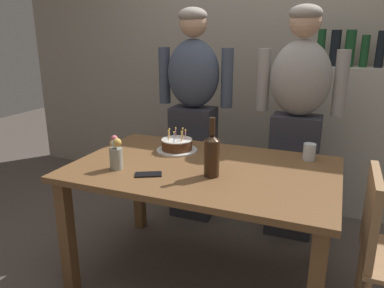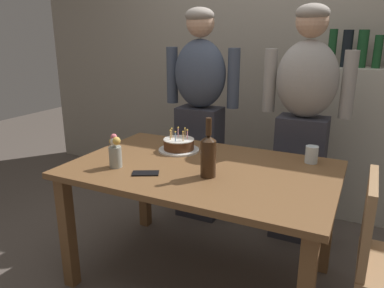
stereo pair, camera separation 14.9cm
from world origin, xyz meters
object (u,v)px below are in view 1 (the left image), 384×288
(person_man_bearded, at_px, (193,113))
(person_woman_cardigan, at_px, (297,122))
(water_glass_near, at_px, (309,152))
(birthday_cake, at_px, (177,146))
(cell_phone, at_px, (148,174))
(wine_bottle, at_px, (212,154))
(flower_vase, at_px, (116,153))

(person_man_bearded, height_order, person_woman_cardigan, same)
(water_glass_near, bearing_deg, birthday_cake, -170.13)
(water_glass_near, distance_m, cell_phone, 0.98)
(wine_bottle, height_order, person_woman_cardigan, person_woman_cardigan)
(wine_bottle, relative_size, person_woman_cardigan, 0.19)
(water_glass_near, distance_m, person_woman_cardigan, 0.45)
(flower_vase, bearing_deg, birthday_cake, 67.20)
(birthday_cake, relative_size, water_glass_near, 2.61)
(person_man_bearded, bearing_deg, water_glass_near, 155.62)
(birthday_cake, distance_m, wine_bottle, 0.49)
(water_glass_near, bearing_deg, person_woman_cardigan, 107.18)
(birthday_cake, bearing_deg, flower_vase, -112.80)
(flower_vase, distance_m, person_woman_cardigan, 1.31)
(cell_phone, relative_size, person_woman_cardigan, 0.09)
(person_woman_cardigan, bearing_deg, cell_phone, 57.09)
(birthday_cake, relative_size, person_man_bearded, 0.16)
(water_glass_near, height_order, person_woman_cardigan, person_woman_cardigan)
(birthday_cake, bearing_deg, wine_bottle, -42.96)
(water_glass_near, distance_m, wine_bottle, 0.66)
(birthday_cake, bearing_deg, cell_phone, -85.86)
(water_glass_near, relative_size, person_woman_cardigan, 0.06)
(wine_bottle, xyz_separation_m, person_man_bearded, (-0.46, 0.89, 0.01))
(cell_phone, height_order, person_woman_cardigan, person_woman_cardigan)
(person_man_bearded, bearing_deg, person_woman_cardigan, -180.00)
(birthday_cake, xyz_separation_m, wine_bottle, (0.35, -0.33, 0.09))
(water_glass_near, relative_size, cell_phone, 0.71)
(water_glass_near, relative_size, wine_bottle, 0.32)
(wine_bottle, xyz_separation_m, flower_vase, (-0.53, -0.10, -0.03))
(birthday_cake, distance_m, flower_vase, 0.47)
(birthday_cake, height_order, person_woman_cardigan, person_woman_cardigan)
(water_glass_near, bearing_deg, wine_bottle, -134.42)
(water_glass_near, height_order, wine_bottle, wine_bottle)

